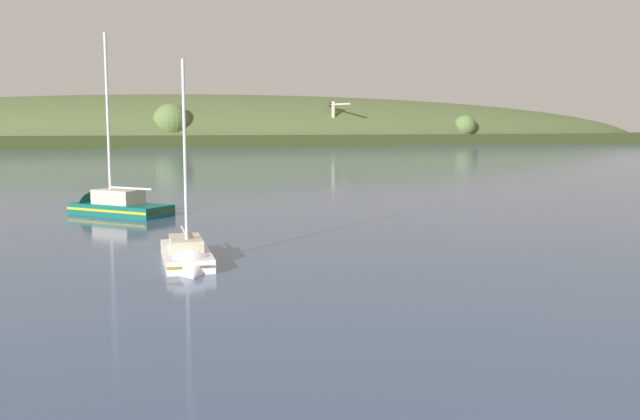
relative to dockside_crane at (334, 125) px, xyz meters
name	(u,v)px	position (x,y,z in m)	size (l,w,h in m)	color
far_shoreline_hill	(241,143)	(-30.68, 32.33, -7.62)	(523.38, 124.58, 40.71)	#35401E
dockside_crane	(334,125)	(0.00, 0.00, 0.00)	(6.80, 10.69, 16.75)	#4C4C51
sailboat_near_mooring	(187,262)	(-82.40, -223.95, -7.68)	(2.53, 7.73, 11.23)	white
sailboat_far_left	(110,209)	(-85.90, -201.39, -7.46)	(8.78, 8.89, 15.56)	#0F564C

